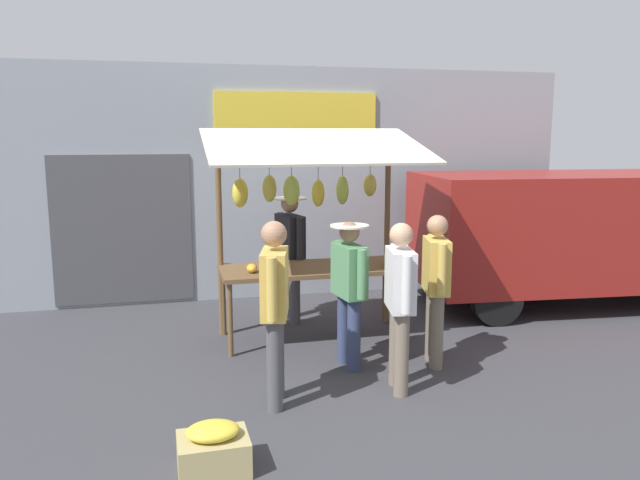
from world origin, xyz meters
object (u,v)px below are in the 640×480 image
object	(u,v)px
shopper_with_shopping_bag	(400,295)
parked_van	(563,227)
shopper_with_ponytail	(349,283)
produce_crate_near	(213,449)
market_stall	(314,209)
shopper_in_grey_tee	(275,300)
shopper_in_striped_shirt	(436,280)
vendor_with_sunhat	(290,247)

from	to	relation	value
shopper_with_shopping_bag	parked_van	bearing A→B (deg)	-44.52
parked_van	shopper_with_ponytail	bearing A→B (deg)	29.07
parked_van	produce_crate_near	world-z (taller)	parked_van
produce_crate_near	shopper_with_ponytail	bearing A→B (deg)	-131.55
market_stall	shopper_in_grey_tee	distance (m)	2.03
shopper_in_striped_shirt	shopper_with_ponytail	world-z (taller)	shopper_in_striped_shirt
shopper_with_ponytail	produce_crate_near	xyz separation A→B (m)	(1.56, 1.76, -0.73)
vendor_with_sunhat	shopper_with_ponytail	world-z (taller)	vendor_with_sunhat
market_stall	shopper_with_shopping_bag	xyz separation A→B (m)	(-0.41, 1.75, -0.62)
shopper_in_striped_shirt	shopper_with_shopping_bag	world-z (taller)	shopper_with_shopping_bag
parked_van	shopper_in_grey_tee	bearing A→B (deg)	32.42
shopper_in_striped_shirt	produce_crate_near	xyz separation A→B (m)	(2.45, 1.59, -0.76)
market_stall	parked_van	size ratio (longest dim) A/B	0.55
produce_crate_near	vendor_with_sunhat	bearing A→B (deg)	-110.17
market_stall	parked_van	xyz separation A→B (m)	(-3.79, -0.59, -0.44)
shopper_in_grey_tee	shopper_in_striped_shirt	world-z (taller)	shopper_in_grey_tee
shopper_in_striped_shirt	shopper_with_shopping_bag	xyz separation A→B (m)	(0.61, 0.54, 0.01)
shopper_in_grey_tee	shopper_in_striped_shirt	size ratio (longest dim) A/B	1.05
shopper_with_shopping_bag	parked_van	xyz separation A→B (m)	(-3.38, -2.34, 0.18)
shopper_in_striped_shirt	shopper_with_ponytail	size ratio (longest dim) A/B	1.04
shopper_in_striped_shirt	shopper_with_ponytail	bearing A→B (deg)	93.55
shopper_in_grey_tee	produce_crate_near	size ratio (longest dim) A/B	3.25
vendor_with_sunhat	produce_crate_near	bearing A→B (deg)	-32.80
parked_van	produce_crate_near	distance (m)	6.30
market_stall	shopper_with_shopping_bag	size ratio (longest dim) A/B	1.54
market_stall	produce_crate_near	distance (m)	3.44
shopper_in_grey_tee	vendor_with_sunhat	bearing A→B (deg)	-0.11
shopper_with_shopping_bag	shopper_in_grey_tee	bearing A→B (deg)	102.27
shopper_with_shopping_bag	parked_van	size ratio (longest dim) A/B	0.36
parked_van	vendor_with_sunhat	bearing A→B (deg)	3.48
shopper_with_ponytail	market_stall	bearing A→B (deg)	-1.34
shopper_with_shopping_bag	vendor_with_sunhat	bearing A→B (deg)	23.59
market_stall	shopper_with_shopping_bag	world-z (taller)	market_stall
market_stall	shopper_with_ponytail	bearing A→B (deg)	96.85
shopper_with_ponytail	produce_crate_near	distance (m)	2.46
shopper_with_ponytail	produce_crate_near	world-z (taller)	shopper_with_ponytail
vendor_with_sunhat	produce_crate_near	distance (m)	3.82
shopper_in_grey_tee	shopper_with_shopping_bag	world-z (taller)	shopper_in_grey_tee
shopper_with_shopping_bag	shopper_with_ponytail	distance (m)	0.76
shopper_with_ponytail	shopper_with_shopping_bag	bearing A→B (deg)	-166.12
shopper_in_grey_tee	shopper_with_shopping_bag	xyz separation A→B (m)	(-1.20, -0.03, -0.04)
produce_crate_near	market_stall	bearing A→B (deg)	-117.08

